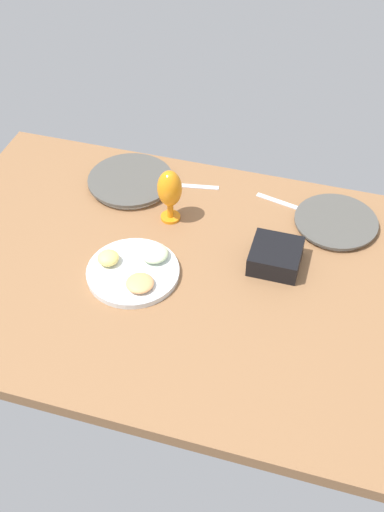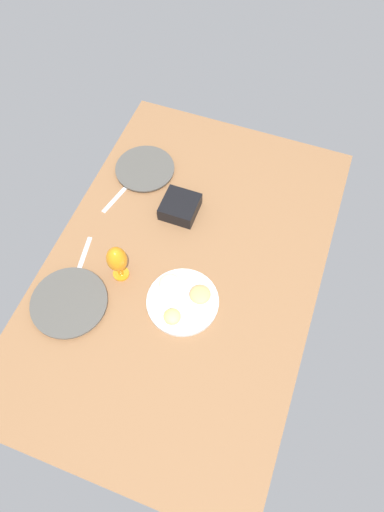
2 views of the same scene
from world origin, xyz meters
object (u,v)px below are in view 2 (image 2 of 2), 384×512
Objects in this scene: hurricane_glass_orange at (117,260)px; square_bowl_black at (180,206)px; dinner_plate_left at (145,169)px; fruit_platter at (182,300)px; dinner_plate_right at (69,303)px.

hurricane_glass_orange is 38.07cm from square_bowl_black.
hurricane_glass_orange is (50.69, 11.59, 10.22)cm from dinner_plate_left.
dinner_plate_left is at bearing -167.12° from hurricane_glass_orange.
dinner_plate_left is 65.32cm from fruit_platter.
dinner_plate_left is 0.91× the size of dinner_plate_right.
square_bowl_black is at bearing -158.18° from fruit_platter.
square_bowl_black is at bearing 56.15° from dinner_plate_left.
fruit_platter is 1.86× the size of square_bowl_black.
square_bowl_black is at bearing 163.19° from hurricane_glass_orange.
square_bowl_black reaches higher than dinner_plate_left.
hurricane_glass_orange is 1.26× the size of square_bowl_black.
hurricane_glass_orange is (-18.06, 12.66, 9.92)cm from dinner_plate_right.
square_bowl_black is (15.00, 22.37, 2.47)cm from dinner_plate_left.
dinner_plate_right is at bearing -0.89° from dinner_plate_left.
fruit_platter is at bearing 84.23° from hurricane_glass_orange.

